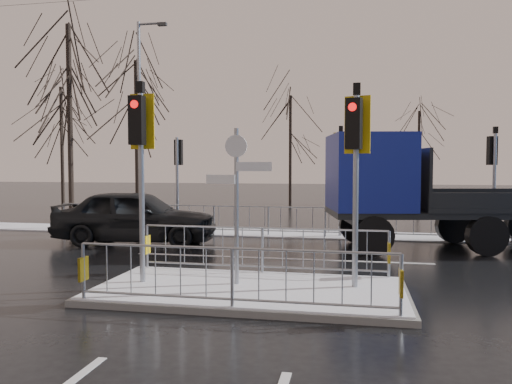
% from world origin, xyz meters
% --- Properties ---
extents(ground, '(120.00, 120.00, 0.00)m').
position_xyz_m(ground, '(0.00, 0.00, 0.00)').
color(ground, black).
rests_on(ground, ground).
extents(snow_verge, '(30.00, 2.00, 0.04)m').
position_xyz_m(snow_verge, '(0.00, 8.60, 0.02)').
color(snow_verge, white).
rests_on(snow_verge, ground).
extents(lane_markings, '(8.00, 11.38, 0.01)m').
position_xyz_m(lane_markings, '(0.00, -0.33, 0.00)').
color(lane_markings, silver).
rests_on(lane_markings, ground).
extents(traffic_island, '(6.00, 3.04, 4.15)m').
position_xyz_m(traffic_island, '(-0.01, 0.01, 0.39)').
color(traffic_island, '#63635F').
rests_on(traffic_island, ground).
extents(far_kerb_fixtures, '(18.00, 0.65, 3.83)m').
position_xyz_m(far_kerb_fixtures, '(0.29, 8.09, 1.02)').
color(far_kerb_fixtures, gray).
rests_on(far_kerb_fixtures, ground).
extents(car_far_lane, '(5.32, 2.62, 1.75)m').
position_xyz_m(car_far_lane, '(-4.87, 5.50, 0.87)').
color(car_far_lane, black).
rests_on(car_far_lane, ground).
extents(flatbed_truck, '(7.74, 4.03, 3.42)m').
position_xyz_m(flatbed_truck, '(3.43, 6.10, 1.82)').
color(flatbed_truck, black).
rests_on(flatbed_truck, ground).
extents(tree_near_a, '(4.75, 4.75, 8.97)m').
position_xyz_m(tree_near_a, '(-10.50, 11.00, 6.11)').
color(tree_near_a, black).
rests_on(tree_near_a, ground).
extents(tree_near_b, '(4.00, 4.00, 7.55)m').
position_xyz_m(tree_near_b, '(-8.00, 12.50, 5.15)').
color(tree_near_b, black).
rests_on(tree_near_b, ground).
extents(tree_near_c, '(3.50, 3.50, 6.61)m').
position_xyz_m(tree_near_c, '(-12.50, 13.50, 4.50)').
color(tree_near_c, black).
rests_on(tree_near_c, ground).
extents(tree_far_a, '(3.75, 3.75, 7.08)m').
position_xyz_m(tree_far_a, '(-2.00, 22.00, 4.82)').
color(tree_far_a, black).
rests_on(tree_far_a, ground).
extents(tree_far_b, '(3.25, 3.25, 6.14)m').
position_xyz_m(tree_far_b, '(6.00, 24.00, 4.18)').
color(tree_far_b, black).
rests_on(tree_far_b, ground).
extents(street_lamp_left, '(1.25, 0.18, 8.20)m').
position_xyz_m(street_lamp_left, '(-6.43, 9.50, 4.49)').
color(street_lamp_left, gray).
rests_on(street_lamp_left, ground).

